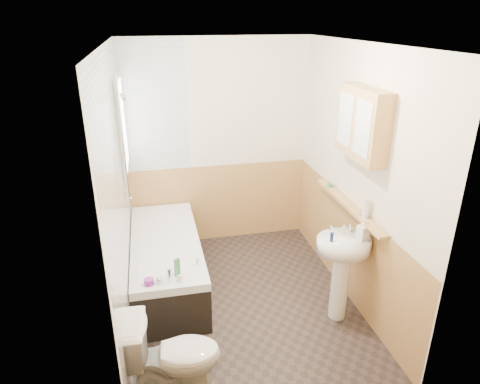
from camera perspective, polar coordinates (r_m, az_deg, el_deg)
name	(u,v)px	position (r m, az deg, el deg)	size (l,w,h in m)	color
floor	(243,301)	(4.52, 0.42, -14.33)	(2.80, 2.80, 0.00)	black
ceiling	(244,43)	(3.61, 0.54, 19.21)	(2.80, 2.80, 0.00)	white
wall_back	(218,145)	(5.20, -2.97, 6.25)	(2.20, 0.02, 2.50)	#F3E4C8
wall_front	(294,272)	(2.69, 7.22, -10.59)	(2.20, 0.02, 2.50)	#F3E4C8
wall_left	(118,198)	(3.82, -15.98, -0.83)	(0.02, 2.80, 2.50)	#F3E4C8
wall_right	(356,179)	(4.26, 15.19, 1.71)	(0.02, 2.80, 2.50)	#F3E4C8
wainscot_right	(346,247)	(4.57, 13.98, -7.13)	(0.01, 2.80, 1.00)	tan
wainscot_front	(288,364)	(3.18, 6.38, -21.78)	(2.20, 0.01, 1.00)	tan
wainscot_back	(219,203)	(5.44, -2.78, -1.41)	(2.20, 0.01, 1.00)	tan
tile_cladding_left	(120,198)	(3.82, -15.65, -0.80)	(0.01, 2.80, 2.50)	white
tile_return_back	(154,107)	(5.00, -11.42, 11.06)	(0.75, 0.01, 1.50)	white
window	(122,126)	(4.60, -15.40, 8.44)	(0.03, 0.79, 0.99)	white
bathtub	(167,261)	(4.68, -9.76, -9.04)	(0.70, 1.78, 0.68)	black
shower_riser	(123,132)	(4.18, -15.33, 7.76)	(0.11, 0.08, 1.27)	silver
toilet	(173,357)	(3.45, -8.87, -20.88)	(0.40, 0.72, 0.70)	white
sink	(342,261)	(4.09, 13.46, -8.98)	(0.50, 0.41, 0.97)	white
pine_shelf	(348,205)	(4.29, 14.25, -1.68)	(0.10, 1.37, 0.03)	tan
medicine_cabinet	(362,123)	(3.89, 16.00, 8.78)	(0.17, 0.68, 0.62)	tan
foam_can	(365,208)	(3.99, 16.39, -2.11)	(0.06, 0.06, 0.19)	silver
green_bottle	(364,207)	(4.02, 16.15, -1.89)	(0.04, 0.04, 0.19)	#19339E
black_jar	(330,185)	(4.65, 11.91, 0.93)	(0.06, 0.06, 0.04)	#388447
soap_bottle	(363,235)	(3.97, 16.03, -5.47)	(0.09, 0.19, 0.09)	silver
clear_bottle	(332,237)	(3.87, 12.13, -5.90)	(0.03, 0.03, 0.09)	navy
blue_gel	(177,267)	(3.91, -8.37, -9.91)	(0.05, 0.03, 0.17)	#388447
cream_jar	(149,282)	(3.87, -12.03, -11.62)	(0.09, 0.09, 0.05)	purple
orange_bottle	(197,261)	(4.07, -5.73, -9.16)	(0.02, 0.02, 0.07)	silver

